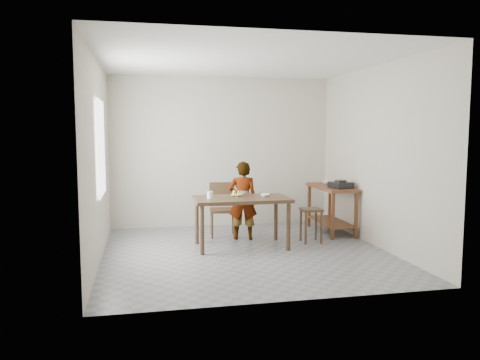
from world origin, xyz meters
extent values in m
cube|color=slate|center=(0.00, 0.00, -0.02)|extent=(4.00, 4.00, 0.04)
cube|color=white|center=(0.00, 0.00, 2.72)|extent=(4.00, 4.00, 0.04)
cube|color=beige|center=(0.00, 2.02, 1.35)|extent=(4.00, 0.04, 2.70)
cube|color=beige|center=(0.00, -2.02, 1.35)|extent=(4.00, 0.04, 2.70)
cube|color=beige|center=(-2.02, 0.00, 1.35)|extent=(0.04, 4.00, 2.70)
cube|color=beige|center=(2.02, 0.00, 1.35)|extent=(0.04, 4.00, 2.70)
cube|color=white|center=(-1.97, 0.20, 1.50)|extent=(0.02, 1.10, 1.30)
imported|color=white|center=(0.13, 0.80, 0.63)|extent=(0.52, 0.40, 1.25)
cylinder|color=white|center=(-0.47, 0.27, 0.80)|extent=(0.10, 0.10, 0.11)
imported|color=white|center=(0.37, 0.31, 0.77)|extent=(0.17, 0.17, 0.04)
imported|color=white|center=(1.75, 1.29, 0.82)|extent=(0.25, 0.25, 0.05)
cube|color=black|center=(1.74, 0.68, 0.85)|extent=(0.36, 0.36, 0.10)
camera|label=1|loc=(-1.41, -6.42, 1.73)|focal=35.00mm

